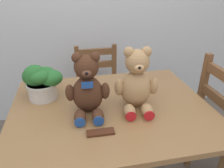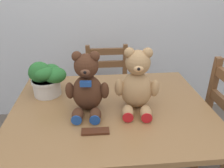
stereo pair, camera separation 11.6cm
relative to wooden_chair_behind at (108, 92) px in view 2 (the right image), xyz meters
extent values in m
cube|color=olive|center=(-0.04, -0.78, 0.32)|extent=(1.12, 0.88, 0.03)
cube|color=olive|center=(-0.54, -0.39, -0.07)|extent=(0.06, 0.06, 0.75)
cube|color=olive|center=(0.47, -0.39, -0.07)|extent=(0.06, 0.06, 0.75)
cube|color=brown|center=(0.00, -0.05, -0.01)|extent=(0.39, 0.40, 0.03)
cube|color=brown|center=(0.18, -0.23, -0.23)|extent=(0.04, 0.04, 0.42)
cube|color=brown|center=(-0.18, -0.23, -0.23)|extent=(0.04, 0.04, 0.42)
cube|color=brown|center=(0.18, 0.13, -0.01)|extent=(0.04, 0.04, 0.87)
cube|color=brown|center=(-0.18, 0.13, -0.01)|extent=(0.04, 0.04, 0.87)
cube|color=brown|center=(0.00, 0.13, 0.37)|extent=(0.31, 0.03, 0.06)
cube|color=brown|center=(0.00, 0.13, 0.24)|extent=(0.31, 0.03, 0.06)
cube|color=brown|center=(0.66, -0.61, 0.05)|extent=(0.04, 0.04, 0.99)
ellipsoid|color=#472819|center=(-0.16, -0.79, 0.44)|extent=(0.17, 0.15, 0.20)
sphere|color=#472819|center=(-0.16, -0.79, 0.59)|extent=(0.13, 0.13, 0.13)
sphere|color=#472819|center=(-0.12, -0.80, 0.64)|extent=(0.05, 0.05, 0.05)
sphere|color=#472819|center=(-0.21, -0.79, 0.64)|extent=(0.05, 0.05, 0.05)
ellipsoid|color=brown|center=(-0.17, -0.84, 0.58)|extent=(0.06, 0.05, 0.04)
sphere|color=black|center=(-0.17, -0.86, 0.59)|extent=(0.02, 0.02, 0.02)
ellipsoid|color=#472819|center=(-0.07, -0.82, 0.46)|extent=(0.05, 0.05, 0.09)
ellipsoid|color=#472819|center=(-0.26, -0.80, 0.46)|extent=(0.05, 0.05, 0.09)
ellipsoid|color=#472819|center=(-0.13, -0.90, 0.37)|extent=(0.07, 0.11, 0.06)
cylinder|color=#1E4793|center=(-0.13, -0.95, 0.37)|extent=(0.05, 0.01, 0.05)
ellipsoid|color=#472819|center=(-0.22, -0.89, 0.37)|extent=(0.07, 0.11, 0.06)
cylinder|color=#1E4793|center=(-0.22, -0.94, 0.37)|extent=(0.05, 0.01, 0.05)
cube|color=#1E4793|center=(-0.17, -0.86, 0.52)|extent=(0.06, 0.02, 0.03)
ellipsoid|color=tan|center=(0.10, -0.79, 0.44)|extent=(0.19, 0.17, 0.21)
sphere|color=tan|center=(0.10, -0.79, 0.60)|extent=(0.13, 0.13, 0.13)
sphere|color=tan|center=(0.15, -0.80, 0.65)|extent=(0.05, 0.05, 0.05)
sphere|color=tan|center=(0.06, -0.79, 0.65)|extent=(0.05, 0.05, 0.05)
ellipsoid|color=#E5B279|center=(0.09, -0.84, 0.59)|extent=(0.06, 0.06, 0.04)
sphere|color=black|center=(0.09, -0.86, 0.60)|extent=(0.02, 0.02, 0.02)
ellipsoid|color=tan|center=(0.19, -0.82, 0.46)|extent=(0.06, 0.06, 0.10)
ellipsoid|color=tan|center=(0.00, -0.80, 0.46)|extent=(0.06, 0.06, 0.10)
ellipsoid|color=tan|center=(0.13, -0.91, 0.37)|extent=(0.08, 0.11, 0.06)
cylinder|color=red|center=(0.13, -0.96, 0.37)|extent=(0.06, 0.01, 0.06)
ellipsoid|color=tan|center=(0.04, -0.89, 0.37)|extent=(0.08, 0.11, 0.06)
cylinder|color=red|center=(0.03, -0.94, 0.37)|extent=(0.06, 0.01, 0.06)
cylinder|color=beige|center=(-0.42, -0.60, 0.39)|extent=(0.16, 0.16, 0.10)
cylinder|color=beige|center=(-0.42, -0.60, 0.43)|extent=(0.18, 0.18, 0.02)
ellipsoid|color=#286B2D|center=(-0.36, -0.62, 0.47)|extent=(0.14, 0.12, 0.09)
ellipsoid|color=#286B2D|center=(-0.39, -0.55, 0.47)|extent=(0.11, 0.11, 0.08)
ellipsoid|color=#286B2D|center=(-0.45, -0.56, 0.47)|extent=(0.15, 0.14, 0.12)
ellipsoid|color=#286B2D|center=(-0.44, -0.62, 0.49)|extent=(0.13, 0.11, 0.13)
ellipsoid|color=#286B2D|center=(-0.42, -0.63, 0.49)|extent=(0.13, 0.11, 0.08)
cube|color=#472314|center=(-0.13, -1.00, 0.34)|extent=(0.13, 0.05, 0.01)
camera|label=1|loc=(-0.24, -1.81, 1.00)|focal=35.00mm
camera|label=2|loc=(-0.13, -1.83, 1.00)|focal=35.00mm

